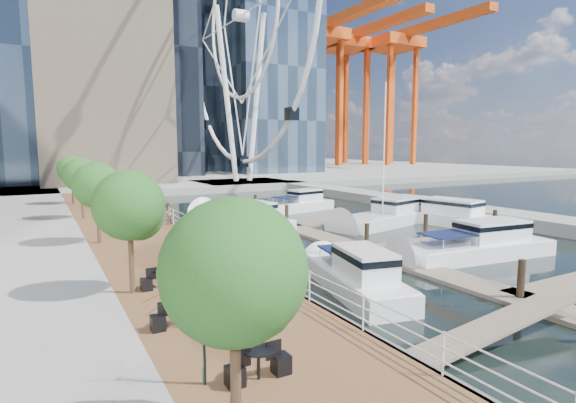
{
  "coord_description": "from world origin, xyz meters",
  "views": [
    {
      "loc": [
        -14.27,
        -13.03,
        6.44
      ],
      "look_at": [
        -0.62,
        11.32,
        3.0
      ],
      "focal_mm": 28.0,
      "sensor_mm": 36.0,
      "label": 1
    }
  ],
  "objects": [
    {
      "name": "cafe_tables",
      "position": [
        -10.4,
        -2.0,
        1.37
      ],
      "size": [
        2.5,
        13.7,
        0.74
      ],
      "color": "black",
      "rests_on": "ground"
    },
    {
      "name": "breakwater",
      "position": [
        20.0,
        20.0,
        0.5
      ],
      "size": [
        4.0,
        60.0,
        1.0
      ],
      "primitive_type": "cube",
      "color": "gray",
      "rests_on": "ground"
    },
    {
      "name": "port_cranes",
      "position": [
        67.67,
        95.67,
        20.0
      ],
      "size": [
        40.0,
        52.0,
        38.0
      ],
      "color": "#D84C14",
      "rests_on": "ground"
    },
    {
      "name": "pedestrian_near",
      "position": [
        -7.54,
        8.56,
        1.75
      ],
      "size": [
        0.59,
        0.42,
        1.51
      ],
      "primitive_type": "imported",
      "rotation": [
        0.0,
        0.0,
        0.12
      ],
      "color": "#4C5766",
      "rests_on": "boardwalk"
    },
    {
      "name": "seawall",
      "position": [
        -6.0,
        15.0,
        0.5
      ],
      "size": [
        0.25,
        60.0,
        1.0
      ],
      "primitive_type": "cube",
      "color": "#595954",
      "rests_on": "ground"
    },
    {
      "name": "ground",
      "position": [
        0.0,
        0.0,
        0.0
      ],
      "size": [
        520.0,
        520.0,
        0.0
      ],
      "primitive_type": "plane",
      "color": "black",
      "rests_on": "ground"
    },
    {
      "name": "ferris_wheel",
      "position": [
        14.0,
        52.0,
        25.92
      ],
      "size": [
        5.8,
        45.6,
        47.8
      ],
      "color": "white",
      "rests_on": "ground"
    },
    {
      "name": "land_far",
      "position": [
        0.0,
        102.0,
        0.5
      ],
      "size": [
        200.0,
        114.0,
        1.0
      ],
      "primitive_type": "cube",
      "color": "gray",
      "rests_on": "ground"
    },
    {
      "name": "railing",
      "position": [
        -6.1,
        15.0,
        1.52
      ],
      "size": [
        0.1,
        60.0,
        1.05
      ],
      "primitive_type": null,
      "color": "white",
      "rests_on": "boardwalk"
    },
    {
      "name": "cafe_seating",
      "position": [
        -10.2,
        -4.28,
        2.18
      ],
      "size": [
        4.55,
        12.38,
        2.45
      ],
      "color": "#103C18",
      "rests_on": "ground"
    },
    {
      "name": "floating_docks",
      "position": [
        7.97,
        9.98,
        0.49
      ],
      "size": [
        16.0,
        34.0,
        2.6
      ],
      "color": "#6D6051",
      "rests_on": "ground"
    },
    {
      "name": "moored_yachts",
      "position": [
        9.66,
        13.9,
        0.0
      ],
      "size": [
        22.11,
        39.15,
        11.5
      ],
      "color": "silver",
      "rests_on": "ground"
    },
    {
      "name": "pedestrian_far",
      "position": [
        -9.9,
        30.61,
        1.81
      ],
      "size": [
        1.02,
        0.72,
        1.61
      ],
      "primitive_type": "imported",
      "rotation": [
        0.0,
        0.0,
        2.75
      ],
      "color": "#373C45",
      "rests_on": "boardwalk"
    },
    {
      "name": "yacht_foreground",
      "position": [
        7.76,
        3.88,
        0.0
      ],
      "size": [
        10.84,
        4.02,
        2.15
      ],
      "primitive_type": null,
      "rotation": [
        0.0,
        0.0,
        1.46
      ],
      "color": "white",
      "rests_on": "ground"
    },
    {
      "name": "pedestrian_mid",
      "position": [
        -6.5,
        18.14,
        1.81
      ],
      "size": [
        0.93,
        0.99,
        1.62
      ],
      "primitive_type": "imported",
      "rotation": [
        0.0,
        0.0,
        -2.11
      ],
      "color": "#83645A",
      "rests_on": "boardwalk"
    },
    {
      "name": "boardwalk",
      "position": [
        -9.0,
        15.0,
        0.5
      ],
      "size": [
        6.0,
        60.0,
        1.0
      ],
      "primitive_type": "cube",
      "color": "brown",
      "rests_on": "ground"
    },
    {
      "name": "pier",
      "position": [
        14.0,
        52.0,
        0.5
      ],
      "size": [
        14.0,
        12.0,
        1.0
      ],
      "primitive_type": "cube",
      "color": "gray",
      "rests_on": "ground"
    },
    {
      "name": "street_trees",
      "position": [
        -11.4,
        14.0,
        4.29
      ],
      "size": [
        2.6,
        42.6,
        4.6
      ],
      "color": "#3F2B1C",
      "rests_on": "ground"
    }
  ]
}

